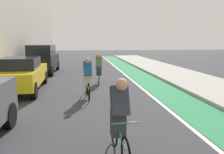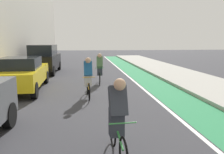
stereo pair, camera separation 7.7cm
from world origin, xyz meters
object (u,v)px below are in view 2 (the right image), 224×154
parked_sedan_yellow_cab (22,74)px  cyclist_far (100,68)px  cyclist_trailing (88,77)px  cyclist_mid (117,116)px  parked_suv_black (44,59)px

parked_sedan_yellow_cab → cyclist_far: size_ratio=2.63×
cyclist_trailing → cyclist_mid: bearing=-84.2°
cyclist_trailing → parked_suv_black: bearing=112.1°
parked_sedan_yellow_cab → cyclist_far: cyclist_far is taller
parked_suv_black → cyclist_mid: size_ratio=2.58×
parked_sedan_yellow_cab → cyclist_trailing: (2.99, -1.60, 0.02)m
cyclist_far → parked_suv_black: bearing=129.2°
parked_sedan_yellow_cab → cyclist_trailing: cyclist_trailing is taller
parked_suv_black → parked_sedan_yellow_cab: bearing=-90.0°
cyclist_trailing → parked_sedan_yellow_cab: bearing=151.9°
parked_suv_black → cyclist_far: size_ratio=2.54×
parked_suv_black → cyclist_trailing: parked_suv_black is taller
parked_sedan_yellow_cab → cyclist_trailing: size_ratio=2.62×
parked_suv_black → cyclist_far: 5.75m
cyclist_mid → cyclist_far: 7.79m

